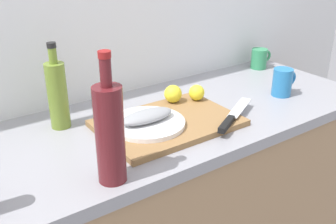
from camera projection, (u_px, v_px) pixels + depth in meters
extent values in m
cube|color=white|center=(68.00, 7.00, 1.37)|extent=(3.20, 0.05, 2.50)
cube|color=gray|center=(118.00, 138.00, 1.28)|extent=(2.00, 0.60, 0.04)
cube|color=olive|center=(168.00, 123.00, 1.31)|extent=(0.45, 0.31, 0.02)
cylinder|color=white|center=(147.00, 123.00, 1.27)|extent=(0.24, 0.24, 0.01)
ellipsoid|color=gray|center=(147.00, 116.00, 1.26)|extent=(0.18, 0.08, 0.04)
cube|color=silver|center=(239.00, 108.00, 1.38)|extent=(0.17, 0.12, 0.00)
cube|color=black|center=(226.00, 124.00, 1.26)|extent=(0.11, 0.07, 0.02)
sphere|color=yellow|center=(173.00, 94.00, 1.43)|extent=(0.06, 0.06, 0.06)
sphere|color=yellow|center=(197.00, 93.00, 1.45)|extent=(0.06, 0.06, 0.06)
cylinder|color=olive|center=(58.00, 96.00, 1.26)|extent=(0.06, 0.06, 0.22)
cylinder|color=olive|center=(53.00, 56.00, 1.21)|extent=(0.03, 0.03, 0.05)
cylinder|color=black|center=(51.00, 45.00, 1.19)|extent=(0.03, 0.03, 0.02)
cylinder|color=#59191E|center=(110.00, 136.00, 0.97)|extent=(0.07, 0.07, 0.26)
cylinder|color=#59191E|center=(106.00, 72.00, 0.90)|extent=(0.03, 0.03, 0.07)
cylinder|color=maroon|center=(104.00, 54.00, 0.89)|extent=(0.03, 0.03, 0.02)
cylinder|color=#2672B2|center=(282.00, 82.00, 1.54)|extent=(0.08, 0.08, 0.11)
torus|color=#2672B2|center=(291.00, 78.00, 1.56)|extent=(0.06, 0.01, 0.06)
cylinder|color=#338C59|center=(259.00, 59.00, 1.85)|extent=(0.07, 0.07, 0.09)
torus|color=#338C59|center=(266.00, 56.00, 1.88)|extent=(0.06, 0.01, 0.06)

